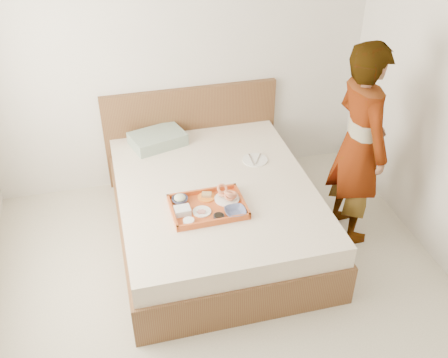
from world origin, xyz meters
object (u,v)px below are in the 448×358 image
bed (215,211)px  person (359,145)px  tray (208,207)px  dinner_plate (255,160)px

bed → person: person is taller
bed → tray: 0.43m
person → tray: bearing=90.3°
dinner_plate → person: bearing=-33.3°
bed → dinner_plate: size_ratio=9.20×
person → bed: bearing=76.1°
bed → person: bearing=-9.7°
dinner_plate → person: (0.71, -0.46, 0.32)m
bed → tray: size_ratio=3.57×
bed → tray: tray is taller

